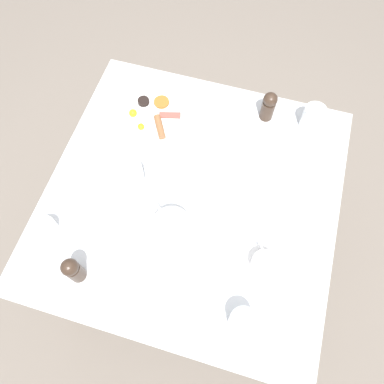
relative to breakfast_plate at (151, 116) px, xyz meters
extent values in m
plane|color=#70665B|center=(0.27, 0.24, -0.76)|extent=(8.00, 8.00, 0.00)
cube|color=silver|center=(0.27, 0.24, -0.02)|extent=(1.01, 1.00, 0.03)
cylinder|color=brown|center=(-0.19, -0.21, -0.40)|extent=(0.04, 0.04, 0.72)
cylinder|color=brown|center=(0.72, -0.21, -0.40)|extent=(0.04, 0.04, 0.72)
cylinder|color=brown|center=(-0.19, 0.69, -0.40)|extent=(0.04, 0.04, 0.72)
cylinder|color=brown|center=(0.72, 0.69, -0.40)|extent=(0.04, 0.04, 0.72)
cylinder|color=white|center=(0.00, 0.00, 0.00)|extent=(0.27, 0.27, 0.01)
cylinder|color=white|center=(0.02, -0.07, 0.01)|extent=(0.06, 0.06, 0.00)
sphere|color=yellow|center=(0.02, -0.07, 0.02)|extent=(0.03, 0.03, 0.03)
cylinder|color=white|center=(0.07, -0.02, 0.01)|extent=(0.07, 0.07, 0.00)
sphere|color=yellow|center=(0.07, -0.02, 0.01)|extent=(0.03, 0.03, 0.03)
cylinder|color=brown|center=(0.05, 0.05, 0.02)|extent=(0.10, 0.07, 0.03)
cube|color=#B74C42|center=(-0.02, 0.07, 0.01)|extent=(0.05, 0.09, 0.01)
cylinder|color=#D16023|center=(-0.07, 0.02, 0.01)|extent=(0.06, 0.06, 0.01)
cylinder|color=black|center=(-0.05, -0.05, 0.01)|extent=(0.04, 0.04, 0.02)
cylinder|color=white|center=(0.43, 0.22, 0.04)|extent=(0.13, 0.13, 0.10)
cylinder|color=white|center=(0.43, 0.22, 0.09)|extent=(0.09, 0.09, 0.01)
sphere|color=white|center=(0.43, 0.22, 0.10)|extent=(0.02, 0.02, 0.02)
cone|color=white|center=(0.37, 0.16, 0.05)|extent=(0.05, 0.05, 0.05)
torus|color=white|center=(0.47, 0.27, 0.04)|extent=(0.06, 0.06, 0.08)
cylinder|color=white|center=(0.45, 0.53, -0.01)|extent=(0.15, 0.15, 0.01)
cylinder|color=white|center=(0.45, 0.53, 0.03)|extent=(0.08, 0.08, 0.06)
cylinder|color=brown|center=(0.45, 0.53, 0.02)|extent=(0.07, 0.07, 0.05)
torus|color=white|center=(0.41, 0.51, 0.03)|extent=(0.04, 0.02, 0.04)
cylinder|color=white|center=(0.28, 0.03, 0.04)|extent=(0.08, 0.08, 0.11)
cylinder|color=white|center=(0.64, 0.50, 0.03)|extent=(0.08, 0.08, 0.08)
cylinder|color=white|center=(-0.13, 0.59, 0.04)|extent=(0.08, 0.08, 0.10)
cylinder|color=white|center=(0.53, -0.18, 0.02)|extent=(0.07, 0.07, 0.05)
torus|color=white|center=(0.57, -0.18, 0.02)|extent=(0.04, 0.01, 0.04)
cylinder|color=#38281E|center=(-0.13, 0.42, 0.03)|extent=(0.05, 0.05, 0.08)
sphere|color=#38281E|center=(-0.13, 0.42, 0.09)|extent=(0.05, 0.05, 0.05)
cylinder|color=#38281E|center=(0.64, -0.02, 0.03)|extent=(0.05, 0.05, 0.08)
sphere|color=#38281E|center=(0.64, -0.02, 0.09)|extent=(0.05, 0.05, 0.05)
cube|color=silver|center=(0.01, 0.47, -0.01)|extent=(0.18, 0.02, 0.00)
cube|color=silver|center=(0.42, -0.05, -0.01)|extent=(0.18, 0.09, 0.00)
cube|color=silver|center=(0.15, 0.30, -0.01)|extent=(0.15, 0.09, 0.00)
camera|label=1|loc=(0.79, 0.39, 1.18)|focal=35.00mm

